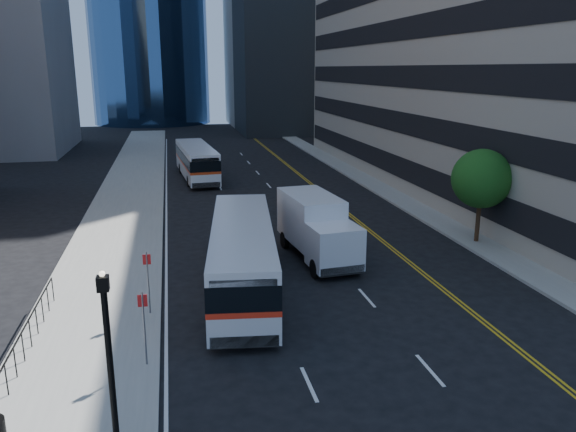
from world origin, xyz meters
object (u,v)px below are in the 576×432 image
object	(u,v)px
lamp_post	(109,353)
box_truck	(317,227)
bus_rear	(196,161)
street_tree	(482,179)
bus_front	(242,255)

from	to	relation	value
lamp_post	box_truck	size ratio (longest dim) A/B	0.67
lamp_post	box_truck	xyz separation A→B (m)	(8.69, 13.37, -1.06)
lamp_post	bus_rear	world-z (taller)	lamp_post
street_tree	bus_rear	world-z (taller)	street_tree
lamp_post	bus_rear	xyz separation A→B (m)	(3.85, 36.27, -1.15)
street_tree	box_truck	size ratio (longest dim) A/B	0.75
lamp_post	bus_front	distance (m)	10.88
box_truck	lamp_post	bearing A→B (deg)	-128.96
street_tree	bus_front	size ratio (longest dim) A/B	0.43
bus_rear	box_truck	bearing A→B (deg)	-82.68
lamp_post	box_truck	world-z (taller)	lamp_post
street_tree	lamp_post	xyz separation A→B (m)	(-18.00, -14.00, -0.92)
lamp_post	bus_front	bearing A→B (deg)	65.50
lamp_post	bus_front	xyz separation A→B (m)	(4.49, 9.85, -1.09)
bus_front	bus_rear	world-z (taller)	bus_front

